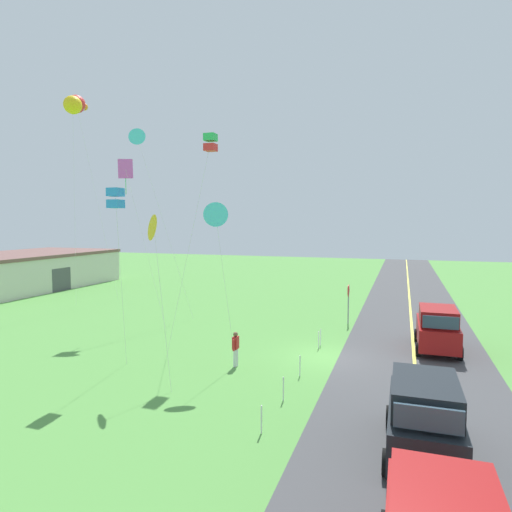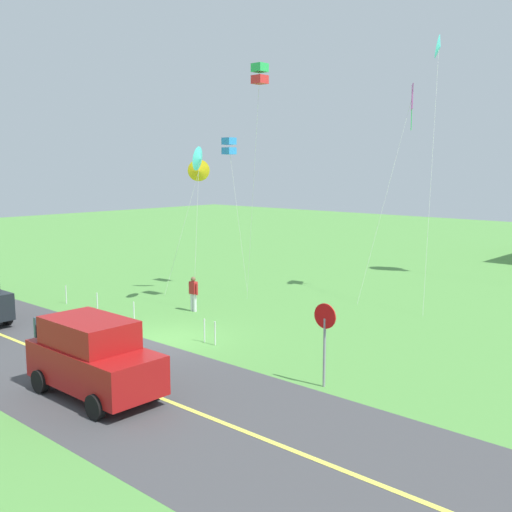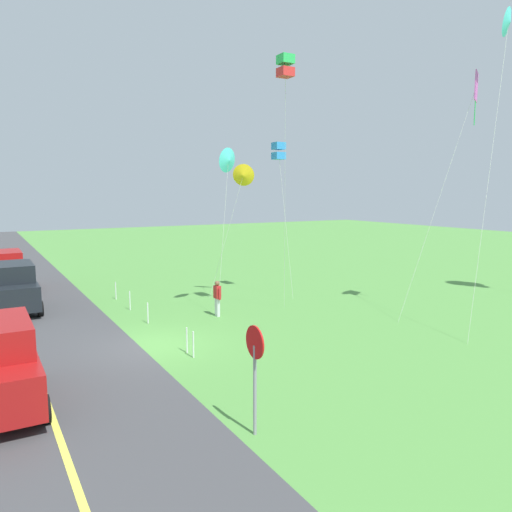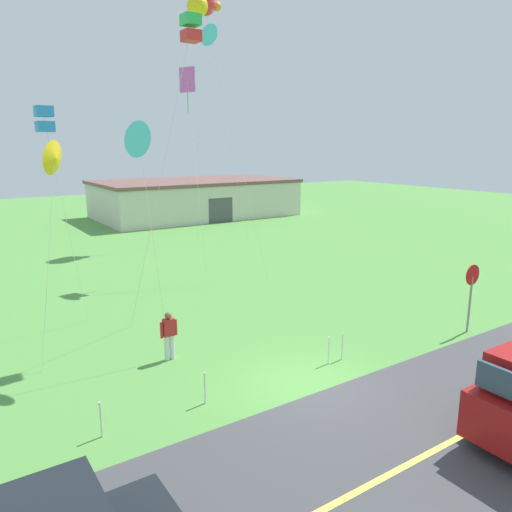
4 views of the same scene
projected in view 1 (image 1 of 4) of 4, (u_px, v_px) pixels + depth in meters
The scene contains 21 objects.
ground_plane at pixel (328, 358), 21.46m from camera, with size 120.00×120.00×0.10m, color #549342.
asphalt_road at pixel (415, 366), 20.19m from camera, with size 120.00×7.00×0.00m, color #424244.
road_centre_stripe at pixel (415, 366), 20.19m from camera, with size 120.00×0.16×0.00m, color #E5E04C.
car_suv_foreground at pixel (437, 328), 22.55m from camera, with size 4.40×2.12×2.24m.
car_parked_west_near at pixel (424, 416), 12.37m from camera, with size 4.40×2.12×2.24m.
stop_sign at pixel (348, 296), 28.35m from camera, with size 0.76×0.08×2.56m.
person_adult_near at pixel (236, 348), 20.05m from camera, with size 0.58×0.22×1.60m.
kite_red_low at pixel (216, 215), 19.50m from camera, with size 0.75×1.36×7.46m.
kite_blue_mid at pixel (126, 172), 27.56m from camera, with size 1.06×3.62×10.52m.
kite_yellow_high at pixel (154, 228), 18.17m from camera, with size 1.70×1.92×6.90m.
kite_green_far at pixel (77, 104), 34.97m from camera, with size 2.71×2.74×16.61m.
kite_pink_drift at pixel (116, 198), 18.87m from camera, with size 1.26×0.61×8.04m.
kite_orange_near at pixel (137, 138), 28.63m from camera, with size 1.74×3.82×12.66m.
kite_cyan_top at pixel (73, 105), 34.24m from camera, with size 1.90×1.40×16.35m.
kite_purple_back at pixel (210, 143), 22.00m from camera, with size 2.44×1.74×10.98m.
warehouse_distant at pixel (21, 271), 43.53m from camera, with size 18.36×10.20×3.50m.
fence_post_0 at pixel (261, 420), 13.70m from camera, with size 0.05×0.05×0.90m, color silver.
fence_post_1 at pixel (283, 389), 16.20m from camera, with size 0.05×0.05×0.90m, color silver.
fence_post_2 at pixel (300, 366), 18.80m from camera, with size 0.05×0.05×0.90m, color silver.
fence_post_3 at pixel (319, 340), 22.93m from camera, with size 0.05×0.05×0.90m, color silver.
fence_post_4 at pixel (321, 337), 23.47m from camera, with size 0.05×0.05×0.90m, color silver.
Camera 1 is at (-21.04, -3.34, 6.58)m, focal length 30.93 mm.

